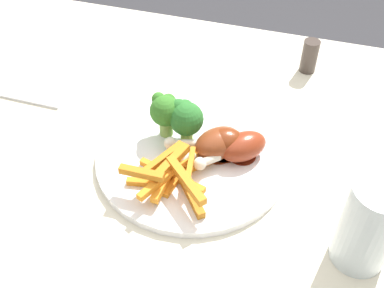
# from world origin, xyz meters

# --- Properties ---
(dining_table) EXTENTS (1.28, 0.74, 0.75)m
(dining_table) POSITION_xyz_m (0.00, 0.00, 0.64)
(dining_table) COLOR silver
(dining_table) RESTS_ON ground_plane
(dinner_plate) EXTENTS (0.29, 0.29, 0.01)m
(dinner_plate) POSITION_xyz_m (-0.06, -0.04, 0.76)
(dinner_plate) COLOR white
(dinner_plate) RESTS_ON dining_table
(broccoli_floret_front) EXTENTS (0.06, 0.06, 0.07)m
(broccoli_floret_front) POSITION_xyz_m (-0.08, -0.01, 0.80)
(broccoli_floret_front) COLOR #83B54A
(broccoli_floret_front) RESTS_ON dinner_plate
(broccoli_floret_middle) EXTENTS (0.05, 0.05, 0.07)m
(broccoli_floret_middle) POSITION_xyz_m (-0.11, -0.00, 0.81)
(broccoli_floret_middle) COLOR #8AB859
(broccoli_floret_middle) RESTS_ON dinner_plate
(carrot_fries_pile) EXTENTS (0.13, 0.13, 0.04)m
(carrot_fries_pile) POSITION_xyz_m (-0.07, -0.10, 0.78)
(carrot_fries_pile) COLOR orange
(carrot_fries_pile) RESTS_ON dinner_plate
(chicken_drumstick_near) EXTENTS (0.10, 0.10, 0.04)m
(chicken_drumstick_near) POSITION_xyz_m (0.01, -0.02, 0.78)
(chicken_drumstick_near) COLOR #5F1C0F
(chicken_drumstick_near) RESTS_ON dinner_plate
(chicken_drumstick_far) EXTENTS (0.11, 0.12, 0.04)m
(chicken_drumstick_far) POSITION_xyz_m (-0.03, -0.03, 0.78)
(chicken_drumstick_far) COLOR #592110
(chicken_drumstick_far) RESTS_ON dinner_plate
(chicken_drumstick_extra) EXTENTS (0.12, 0.06, 0.04)m
(chicken_drumstick_extra) POSITION_xyz_m (-0.02, -0.02, 0.78)
(chicken_drumstick_extra) COLOR #4E190A
(chicken_drumstick_extra) RESTS_ON dinner_plate
(fork) EXTENTS (0.19, 0.01, 0.00)m
(fork) POSITION_xyz_m (-0.41, 0.02, 0.75)
(fork) COLOR silver
(fork) RESTS_ON dining_table
(water_glass) EXTENTS (0.07, 0.07, 0.13)m
(water_glass) POSITION_xyz_m (0.19, -0.14, 0.81)
(water_glass) COLOR silver
(water_glass) RESTS_ON dining_table
(pepper_shaker) EXTENTS (0.03, 0.03, 0.06)m
(pepper_shaker) POSITION_xyz_m (0.08, 0.25, 0.78)
(pepper_shaker) COLOR #423833
(pepper_shaker) RESTS_ON dining_table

